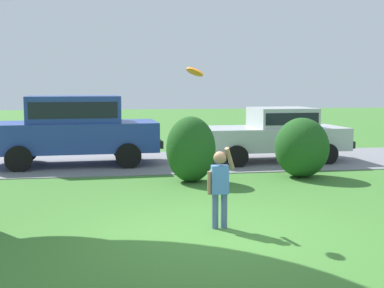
{
  "coord_description": "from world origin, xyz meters",
  "views": [
    {
      "loc": [
        -1.4,
        -7.55,
        2.23
      ],
      "look_at": [
        0.12,
        2.27,
        1.1
      ],
      "focal_mm": 49.17,
      "sensor_mm": 36.0,
      "label": 1
    }
  ],
  "objects": [
    {
      "name": "parked_sedan",
      "position": [
        3.3,
        7.1,
        0.85
      ],
      "size": [
        4.47,
        2.23,
        1.56
      ],
      "color": "silver",
      "rests_on": "ground"
    },
    {
      "name": "frisbee",
      "position": [
        -0.08,
        0.69,
        2.43
      ],
      "size": [
        0.29,
        0.28,
        0.19
      ],
      "color": "orange"
    },
    {
      "name": "ground_plane",
      "position": [
        0.0,
        0.0,
        0.0
      ],
      "size": [
        80.0,
        80.0,
        0.0
      ],
      "primitive_type": "plane",
      "color": "#3D752D"
    },
    {
      "name": "parked_suv",
      "position": [
        -2.4,
        7.22,
        1.08
      ],
      "size": [
        4.79,
        2.28,
        1.92
      ],
      "color": "#28429E",
      "rests_on": "ground"
    },
    {
      "name": "child_thrower",
      "position": [
        0.25,
        0.28,
        0.72
      ],
      "size": [
        0.46,
        0.26,
        1.29
      ],
      "color": "#4C608C",
      "rests_on": "ground"
    },
    {
      "name": "driveway_strip",
      "position": [
        0.0,
        7.37,
        0.01
      ],
      "size": [
        28.0,
        4.4,
        0.02
      ],
      "primitive_type": "cube",
      "color": "slate",
      "rests_on": "ground"
    },
    {
      "name": "shrub_near_tree",
      "position": [
        0.4,
        4.25,
        0.75
      ],
      "size": [
        1.14,
        1.17,
        1.51
      ],
      "color": "#1E511C",
      "rests_on": "ground"
    },
    {
      "name": "shrub_centre_left",
      "position": [
        3.14,
        4.45,
        0.72
      ],
      "size": [
        1.3,
        1.36,
        1.44
      ],
      "color": "#1E511C",
      "rests_on": "ground"
    }
  ]
}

